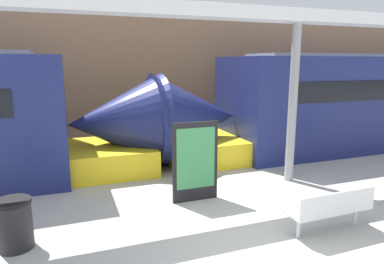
% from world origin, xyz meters
% --- Properties ---
extents(ground_plane, '(60.00, 60.00, 0.00)m').
position_xyz_m(ground_plane, '(0.00, 0.00, 0.00)').
color(ground_plane, '#B2AFA8').
extents(station_wall, '(56.00, 0.20, 5.00)m').
position_xyz_m(station_wall, '(0.00, 8.95, 2.50)').
color(station_wall, '#937051').
rests_on(station_wall, ground_plane).
extents(bench_near, '(1.58, 0.47, 0.80)m').
position_xyz_m(bench_near, '(1.46, 0.17, 0.47)').
color(bench_near, silver).
rests_on(bench_near, ground_plane).
extents(trash_bin, '(0.56, 0.56, 0.82)m').
position_xyz_m(trash_bin, '(-3.64, 1.52, 0.41)').
color(trash_bin, black).
rests_on(trash_bin, ground_plane).
extents(poster_board, '(1.00, 0.07, 1.72)m').
position_xyz_m(poster_board, '(-0.25, 2.34, 0.87)').
color(poster_board, black).
rests_on(poster_board, ground_plane).
extents(support_column_near, '(0.21, 0.21, 3.84)m').
position_xyz_m(support_column_near, '(2.44, 2.76, 1.92)').
color(support_column_near, gray).
rests_on(support_column_near, ground_plane).
extents(canopy_beam, '(28.00, 0.60, 0.28)m').
position_xyz_m(canopy_beam, '(2.44, 2.76, 3.98)').
color(canopy_beam, silver).
rests_on(canopy_beam, support_column_near).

